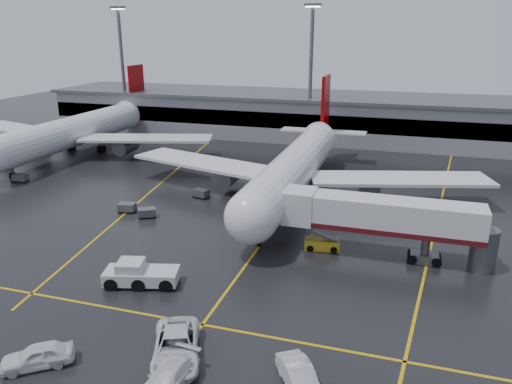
% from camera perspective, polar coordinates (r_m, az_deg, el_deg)
% --- Properties ---
extents(ground, '(220.00, 220.00, 0.00)m').
position_cam_1_polar(ground, '(57.26, 2.51, -3.39)').
color(ground, black).
rests_on(ground, ground).
extents(apron_line_centre, '(0.25, 90.00, 0.02)m').
position_cam_1_polar(apron_line_centre, '(57.26, 2.51, -3.38)').
color(apron_line_centre, gold).
rests_on(apron_line_centre, ground).
extents(apron_line_stop, '(60.00, 0.25, 0.02)m').
position_cam_1_polar(apron_line_stop, '(38.69, -6.20, -14.94)').
color(apron_line_stop, gold).
rests_on(apron_line_stop, ground).
extents(apron_line_left, '(9.99, 69.35, 0.02)m').
position_cam_1_polar(apron_line_left, '(73.11, -10.74, 1.17)').
color(apron_line_left, gold).
rests_on(apron_line_left, ground).
extents(apron_line_right, '(7.57, 69.64, 0.02)m').
position_cam_1_polar(apron_line_right, '(65.19, 20.35, -1.81)').
color(apron_line_right, gold).
rests_on(apron_line_right, ground).
extents(terminal, '(122.00, 19.00, 8.60)m').
position_cam_1_polar(terminal, '(101.73, 9.59, 8.53)').
color(terminal, gray).
rests_on(terminal, ground).
extents(light_mast_left, '(3.00, 1.20, 25.45)m').
position_cam_1_polar(light_mast_left, '(110.45, -15.15, 14.23)').
color(light_mast_left, '#595B60').
rests_on(light_mast_left, ground).
extents(light_mast_mid, '(3.00, 1.20, 25.45)m').
position_cam_1_polar(light_mast_mid, '(95.53, 6.33, 14.19)').
color(light_mast_mid, '#595B60').
rests_on(light_mast_mid, ground).
extents(main_airliner, '(48.80, 45.60, 14.10)m').
position_cam_1_polar(main_airliner, '(64.90, 4.77, 3.11)').
color(main_airliner, silver).
rests_on(main_airliner, ground).
extents(second_airliner, '(48.80, 45.60, 14.10)m').
position_cam_1_polar(second_airliner, '(93.36, -19.63, 6.79)').
color(second_airliner, silver).
rests_on(second_airliner, ground).
extents(jet_bridge, '(19.90, 3.40, 6.05)m').
position_cam_1_polar(jet_bridge, '(48.67, 14.36, -3.02)').
color(jet_bridge, silver).
rests_on(jet_bridge, ground).
extents(pushback_tractor, '(6.77, 4.15, 2.26)m').
position_cam_1_polar(pushback_tractor, '(44.56, -13.26, -9.25)').
color(pushback_tractor, '#BCBCBE').
rests_on(pushback_tractor, ground).
extents(belt_loader, '(3.68, 2.13, 2.21)m').
position_cam_1_polar(belt_loader, '(50.48, 7.61, -5.96)').
color(belt_loader, gold).
rests_on(belt_loader, ground).
extents(service_van_a, '(5.33, 7.20, 1.82)m').
position_cam_1_polar(service_van_a, '(35.11, -9.17, -17.16)').
color(service_van_a, white).
rests_on(service_van_a, ground).
extents(service_van_b, '(2.65, 5.46, 1.53)m').
position_cam_1_polar(service_van_b, '(32.88, -10.06, -20.33)').
color(service_van_b, silver).
rests_on(service_van_b, ground).
extents(service_van_c, '(4.00, 4.87, 1.56)m').
position_cam_1_polar(service_van_c, '(32.54, 5.06, -20.52)').
color(service_van_c, silver).
rests_on(service_van_c, ground).
extents(service_van_d, '(4.76, 4.18, 1.55)m').
position_cam_1_polar(service_van_d, '(37.03, -23.85, -16.85)').
color(service_van_d, white).
rests_on(service_van_d, ground).
extents(baggage_cart_a, '(2.38, 2.13, 1.12)m').
position_cam_1_polar(baggage_cart_a, '(59.55, -12.43, -2.31)').
color(baggage_cart_a, '#595B60').
rests_on(baggage_cart_a, ground).
extents(baggage_cart_b, '(2.20, 1.63, 1.12)m').
position_cam_1_polar(baggage_cart_b, '(61.87, -14.62, -1.69)').
color(baggage_cart_b, '#595B60').
rests_on(baggage_cart_b, ground).
extents(baggage_cart_c, '(2.27, 1.78, 1.12)m').
position_cam_1_polar(baggage_cart_c, '(65.33, -6.36, -0.12)').
color(baggage_cart_c, '#595B60').
rests_on(baggage_cart_c, ground).
extents(baggage_cart_d, '(2.17, 1.58, 1.12)m').
position_cam_1_polar(baggage_cart_d, '(87.78, -27.00, 2.76)').
color(baggage_cart_d, '#595B60').
rests_on(baggage_cart_d, ground).
extents(baggage_cart_e, '(2.15, 1.55, 1.12)m').
position_cam_1_polar(baggage_cart_e, '(79.53, -25.49, 1.53)').
color(baggage_cart_e, '#595B60').
rests_on(baggage_cart_e, ground).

